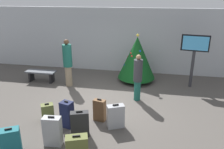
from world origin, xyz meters
The scene contains 15 objects.
ground_plane centered at (0.00, 0.00, 0.00)m, with size 16.00×16.00×0.00m, color #514C47.
back_wall centered at (0.00, 3.57, 1.49)m, with size 16.00×0.20×2.98m, color #B7BCC1.
holiday_tree centered at (0.95, 2.31, 1.05)m, with size 1.57×1.57×2.05m.
flight_info_kiosk centered at (3.16, 2.08, 1.51)m, with size 1.04×0.24×2.11m.
waiting_bench centered at (-3.03, 1.46, 0.35)m, with size 1.27×0.44×0.48m.
traveller_0 centered at (1.15, 0.48, 0.88)m, with size 0.35×0.35×1.66m.
traveller_1 centered at (-1.71, 1.27, 1.01)m, with size 0.50×0.50×1.92m.
suitcase_0 centered at (-0.65, -1.59, 0.39)m, with size 0.38×0.34×0.81m.
suitcase_1 centered at (-0.15, -1.95, 0.35)m, with size 0.52×0.34×0.75m.
suitcase_2 centered at (-1.34, -1.41, 0.27)m, with size 0.43×0.39×0.57m.
suitcase_3 centered at (0.17, -1.10, 0.33)m, with size 0.38×0.25×0.70m.
suitcase_4 centered at (-1.52, -2.94, 0.33)m, with size 0.52×0.45×0.69m.
suitcase_5 centered at (0.04, -2.75, 0.27)m, with size 0.57×0.42×0.58m.
suitcase_6 centered at (0.70, -1.37, 0.34)m, with size 0.53×0.40×0.72m.
suitcase_7 centered at (-0.69, -2.44, 0.39)m, with size 0.46×0.26×0.81m.
Camera 1 is at (1.64, -6.81, 3.61)m, focal length 36.08 mm.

